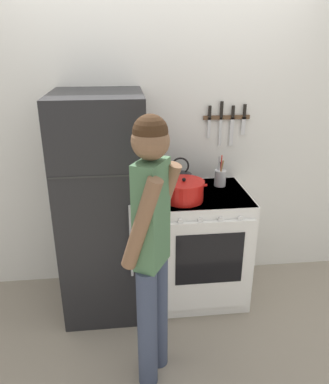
# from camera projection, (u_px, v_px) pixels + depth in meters

# --- Properties ---
(ground_plane) EXTENTS (14.00, 14.00, 0.00)m
(ground_plane) POSITION_uv_depth(u_px,v_px,m) (159.00, 272.00, 3.50)
(ground_plane) COLOR gray
(wall_back) EXTENTS (10.00, 0.06, 2.55)m
(wall_back) POSITION_uv_depth(u_px,v_px,m) (158.00, 137.00, 3.05)
(wall_back) COLOR silver
(wall_back) RESTS_ON ground_plane
(refrigerator) EXTENTS (0.63, 0.73, 1.69)m
(refrigerator) POSITION_uv_depth(u_px,v_px,m) (103.00, 207.00, 2.81)
(refrigerator) COLOR black
(refrigerator) RESTS_ON ground_plane
(stove_range) EXTENTS (0.71, 0.68, 0.92)m
(stove_range) POSITION_uv_depth(u_px,v_px,m) (200.00, 245.00, 3.04)
(stove_range) COLOR white
(stove_range) RESTS_ON ground_plane
(dutch_oven_pot) EXTENTS (0.34, 0.30, 0.18)m
(dutch_oven_pot) POSITION_uv_depth(u_px,v_px,m) (184.00, 191.00, 2.73)
(dutch_oven_pot) COLOR red
(dutch_oven_pot) RESTS_ON stove_range
(tea_kettle) EXTENTS (0.23, 0.19, 0.25)m
(tea_kettle) POSITION_uv_depth(u_px,v_px,m) (180.00, 178.00, 2.97)
(tea_kettle) COLOR black
(tea_kettle) RESTS_ON stove_range
(utensil_jar) EXTENTS (0.09, 0.09, 0.25)m
(utensil_jar) POSITION_uv_depth(u_px,v_px,m) (220.00, 177.00, 3.01)
(utensil_jar) COLOR #B7BABF
(utensil_jar) RESTS_ON stove_range
(person) EXTENTS (0.38, 0.41, 1.68)m
(person) POSITION_uv_depth(u_px,v_px,m) (152.00, 243.00, 2.09)
(person) COLOR #38425B
(person) RESTS_ON ground_plane
(wall_knife_strip) EXTENTS (0.38, 0.03, 0.36)m
(wall_knife_strip) POSITION_uv_depth(u_px,v_px,m) (227.00, 117.00, 3.00)
(wall_knife_strip) COLOR brown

